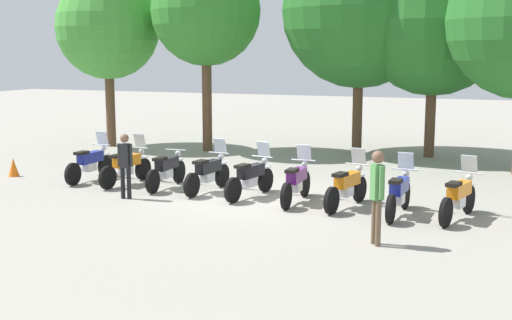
{
  "coord_description": "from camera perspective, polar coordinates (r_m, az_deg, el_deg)",
  "views": [
    {
      "loc": [
        6.18,
        -15.36,
        3.65
      ],
      "look_at": [
        0.0,
        0.5,
        0.9
      ],
      "focal_mm": 46.61,
      "sensor_mm": 36.0,
      "label": 1
    }
  ],
  "objects": [
    {
      "name": "motorcycle_5",
      "position": [
        16.39,
        3.5,
        -1.86
      ],
      "size": [
        0.62,
        2.19,
        1.37
      ],
      "rotation": [
        0.0,
        0.0,
        1.58
      ],
      "color": "black",
      "rests_on": "ground_plane"
    },
    {
      "name": "tree_3",
      "position": [
        24.12,
        15.05,
        11.38
      ],
      "size": [
        5.11,
        5.11,
        7.27
      ],
      "color": "brown",
      "rests_on": "ground_plane"
    },
    {
      "name": "motorcycle_2",
      "position": [
        18.29,
        -7.68,
        -0.82
      ],
      "size": [
        0.62,
        2.19,
        0.99
      ],
      "rotation": [
        0.0,
        0.0,
        1.6
      ],
      "color": "black",
      "rests_on": "ground_plane"
    },
    {
      "name": "traffic_cone",
      "position": [
        21.12,
        -20.1,
        -0.58
      ],
      "size": [
        0.32,
        0.32,
        0.55
      ],
      "primitive_type": "cone",
      "color": "orange",
      "rests_on": "ground_plane"
    },
    {
      "name": "motorcycle_1",
      "position": [
        18.95,
        -11.04,
        -0.51
      ],
      "size": [
        0.65,
        2.19,
        1.37
      ],
      "rotation": [
        0.0,
        0.0,
        1.45
      ],
      "color": "black",
      "rests_on": "ground_plane"
    },
    {
      "name": "ground_plane",
      "position": [
        16.96,
        -0.61,
        -3.25
      ],
      "size": [
        80.0,
        80.0,
        0.0
      ],
      "primitive_type": "plane",
      "color": "gray"
    },
    {
      "name": "person_1",
      "position": [
        16.99,
        -11.16,
        -0.1
      ],
      "size": [
        0.41,
        0.24,
        1.65
      ],
      "rotation": [
        0.0,
        0.0,
        4.84
      ],
      "color": "black",
      "rests_on": "ground_plane"
    },
    {
      "name": "tree_1",
      "position": [
        24.9,
        -4.32,
        12.61
      ],
      "size": [
        4.02,
        4.02,
        7.19
      ],
      "color": "brown",
      "rests_on": "ground_plane"
    },
    {
      "name": "motorcycle_3",
      "position": [
        17.64,
        -4.12,
        -1.08
      ],
      "size": [
        0.63,
        2.19,
        1.37
      ],
      "rotation": [
        0.0,
        0.0,
        1.47
      ],
      "color": "black",
      "rests_on": "ground_plane"
    },
    {
      "name": "motorcycle_0",
      "position": [
        19.76,
        -14.04,
        -0.23
      ],
      "size": [
        0.62,
        2.19,
        1.37
      ],
      "rotation": [
        0.0,
        0.0,
        1.56
      ],
      "color": "black",
      "rests_on": "ground_plane"
    },
    {
      "name": "motorcycle_8",
      "position": [
        15.35,
        17.01,
        -3.01
      ],
      "size": [
        0.79,
        2.15,
        1.37
      ],
      "rotation": [
        0.0,
        0.0,
        1.33
      ],
      "color": "black",
      "rests_on": "ground_plane"
    },
    {
      "name": "tree_0",
      "position": [
        26.73,
        -12.61,
        11.0
      ],
      "size": [
        3.98,
        3.98,
        6.61
      ],
      "color": "brown",
      "rests_on": "ground_plane"
    },
    {
      "name": "motorcycle_4",
      "position": [
        16.96,
        -0.45,
        -1.47
      ],
      "size": [
        0.73,
        2.17,
        1.37
      ],
      "rotation": [
        0.0,
        0.0,
        1.38
      ],
      "color": "black",
      "rests_on": "ground_plane"
    },
    {
      "name": "tree_2",
      "position": [
        24.6,
        8.91,
        12.59
      ],
      "size": [
        5.59,
        5.59,
        7.97
      ],
      "color": "brown",
      "rests_on": "ground_plane"
    },
    {
      "name": "person_0",
      "position": [
        12.82,
        10.36,
        -2.48
      ],
      "size": [
        0.34,
        0.37,
        1.83
      ],
      "rotation": [
        0.0,
        0.0,
        3.79
      ],
      "color": "brown",
      "rests_on": "ground_plane"
    },
    {
      "name": "motorcycle_6",
      "position": [
        15.95,
        7.82,
        -2.24
      ],
      "size": [
        0.75,
        2.17,
        1.37
      ],
      "rotation": [
        0.0,
        0.0,
        1.37
      ],
      "color": "black",
      "rests_on": "ground_plane"
    },
    {
      "name": "motorcycle_7",
      "position": [
        15.4,
        12.18,
        -2.78
      ],
      "size": [
        0.62,
        2.19,
        1.37
      ],
      "rotation": [
        0.0,
        0.0,
        1.52
      ],
      "color": "black",
      "rests_on": "ground_plane"
    }
  ]
}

